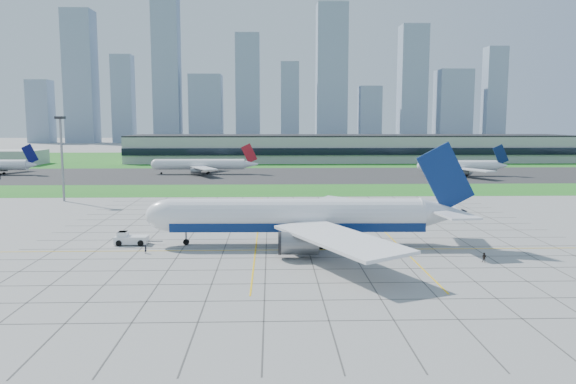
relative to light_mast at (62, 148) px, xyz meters
name	(u,v)px	position (x,y,z in m)	size (l,w,h in m)	color
ground	(308,247)	(70.00, -65.00, -16.18)	(1400.00, 1400.00, 0.00)	#969791
grass_median	(291,190)	(70.00, 25.00, -16.16)	(700.00, 35.00, 0.04)	#237120
asphalt_taxiway	(287,175)	(70.00, 80.00, -16.15)	(700.00, 75.00, 0.04)	#383838
grass_far	(282,159)	(70.00, 190.00, -16.16)	(700.00, 145.00, 0.04)	#237120
apron_markings	(306,236)	(70.43, -53.91, -16.17)	(120.00, 130.00, 0.03)	#474744
terminal	(349,148)	(110.00, 164.87, -8.29)	(260.00, 43.00, 15.80)	#B7B7B2
light_mast	(62,148)	(0.00, 0.00, 0.00)	(2.50, 2.50, 25.60)	gray
city_skyline	(269,89)	(61.29, 455.00, 42.91)	(523.00, 32.40, 160.00)	#8295AA
airliner	(300,217)	(68.57, -62.49, -10.63)	(64.51, 65.36, 20.30)	white
pushback_tug	(130,239)	(35.04, -61.23, -15.03)	(9.37, 3.40, 2.60)	white
crew_near	(146,249)	(39.79, -68.87, -15.37)	(0.59, 0.39, 1.61)	black
crew_far	(484,257)	(99.78, -77.34, -15.32)	(0.83, 0.65, 1.72)	black
distant_jet_1	(202,164)	(31.36, 85.74, -11.69)	(46.07, 42.66, 14.08)	white
distant_jet_2	(461,166)	(146.81, 73.72, -11.70)	(38.39, 42.66, 14.08)	white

